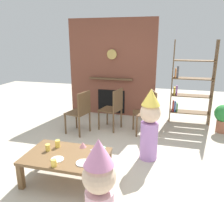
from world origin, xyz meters
The scene contains 19 objects.
ground_plane centered at (0.00, 0.00, 0.00)m, with size 12.00×12.00×0.00m, color #BCB29E.
brick_fireplace_feature centered at (-0.41, 2.60, 1.19)m, with size 2.20×0.28×2.40m.
bookshelf centered at (1.46, 2.40, 0.87)m, with size 0.90×0.28×1.90m.
coffee_table centered at (-0.29, -0.38, 0.34)m, with size 1.12×0.71×0.39m.
paper_cup_near_left centered at (-0.31, -0.67, 0.44)m, with size 0.07×0.07×0.09m, color #F2CC4C.
paper_cup_near_right centered at (-0.59, -0.34, 0.44)m, with size 0.07×0.07×0.10m, color #F2CC4C.
paper_cup_center centered at (0.19, -0.25, 0.45)m, with size 0.08×0.08×0.11m, color #8CD18C.
paper_cup_far_left centered at (-0.51, -0.20, 0.45)m, with size 0.07×0.07×0.11m, color #F2CC4C.
paper_cup_far_right centered at (0.21, -0.65, 0.45)m, with size 0.06×0.06×0.10m, color #669EE0.
paper_plate_front centered at (0.01, -0.52, 0.40)m, with size 0.18×0.18×0.01m, color white.
paper_plate_rear centered at (-0.35, -0.52, 0.40)m, with size 0.17×0.17×0.01m, color white.
birthday_cake_slice centered at (-0.15, -0.12, 0.44)m, with size 0.10×0.10×0.08m, color pink.
table_fork centered at (0.04, -0.13, 0.40)m, with size 0.15×0.02×0.01m, color silver.
child_with_cone_hat centered at (0.44, -1.21, 0.58)m, with size 0.30×0.30×1.10m.
child_in_pink centered at (0.74, 0.50, 0.62)m, with size 0.33×0.33×1.18m.
dining_chair_left centered at (-0.70, 1.16, 0.51)m, with size 0.49×0.49×0.90m.
dining_chair_middle centered at (-0.10, 1.53, 0.51)m, with size 0.49×0.49×0.90m.
dining_chair_right centered at (0.63, 1.54, 0.51)m, with size 0.51×0.51×0.90m.
potted_plant_tall centered at (2.15, 1.96, 0.35)m, with size 0.36×0.36×0.60m.
Camera 1 is at (0.96, -2.80, 1.90)m, focal length 35.16 mm.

